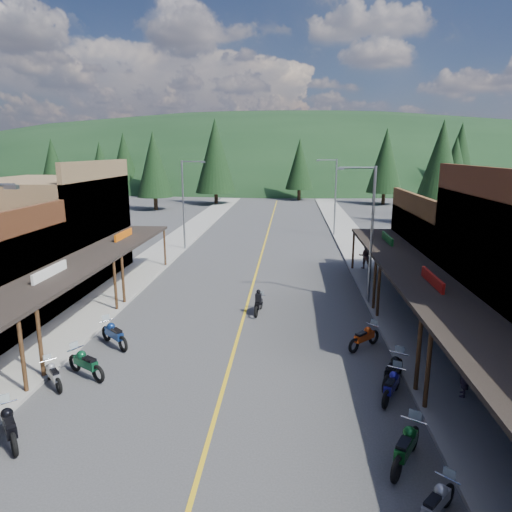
% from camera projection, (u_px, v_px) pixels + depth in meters
% --- Properties ---
extents(ground, '(220.00, 220.00, 0.00)m').
position_uv_depth(ground, '(231.00, 360.00, 19.69)').
color(ground, '#38383A').
rests_on(ground, ground).
extents(centerline, '(0.15, 90.00, 0.01)m').
position_uv_depth(centerline, '(261.00, 256.00, 39.12)').
color(centerline, gold).
rests_on(centerline, ground).
extents(sidewalk_west, '(3.40, 94.00, 0.15)m').
position_uv_depth(sidewalk_west, '(162.00, 254.00, 39.73)').
color(sidewalk_west, gray).
rests_on(sidewalk_west, ground).
extents(sidewalk_east, '(3.40, 94.00, 0.15)m').
position_uv_depth(sidewalk_east, '(364.00, 257.00, 38.47)').
color(sidewalk_east, gray).
rests_on(sidewalk_east, ground).
extents(shop_west_3, '(10.90, 10.20, 8.20)m').
position_uv_depth(shop_west_3, '(50.00, 231.00, 30.88)').
color(shop_west_3, brown).
rests_on(shop_west_3, ground).
extents(shop_east_3, '(10.90, 10.20, 6.20)m').
position_uv_depth(shop_east_3, '(467.00, 252.00, 29.09)').
color(shop_east_3, '#4C2D16').
rests_on(shop_east_3, ground).
extents(streetlight_1, '(2.16, 0.18, 8.00)m').
position_uv_depth(streetlight_1, '(185.00, 201.00, 40.56)').
color(streetlight_1, gray).
rests_on(streetlight_1, ground).
extents(streetlight_2, '(2.16, 0.18, 8.00)m').
position_uv_depth(streetlight_2, '(369.00, 229.00, 25.95)').
color(streetlight_2, gray).
rests_on(streetlight_2, ground).
extents(streetlight_3, '(2.16, 0.18, 8.00)m').
position_uv_depth(streetlight_3, '(334.00, 194.00, 47.32)').
color(streetlight_3, gray).
rests_on(streetlight_3, ground).
extents(ridge_hill, '(310.00, 140.00, 60.00)m').
position_uv_depth(ridge_hill, '(283.00, 178.00, 150.85)').
color(ridge_hill, black).
rests_on(ridge_hill, ground).
extents(pine_0, '(5.04, 5.04, 11.00)m').
position_uv_depth(pine_0, '(53.00, 164.00, 81.38)').
color(pine_0, black).
rests_on(pine_0, ground).
extents(pine_1, '(5.88, 5.88, 12.50)m').
position_uv_depth(pine_1, '(154.00, 159.00, 87.82)').
color(pine_1, black).
rests_on(pine_1, ground).
extents(pine_2, '(6.72, 6.72, 14.00)m').
position_uv_depth(pine_2, '(215.00, 156.00, 74.97)').
color(pine_2, black).
rests_on(pine_2, ground).
extents(pine_3, '(5.04, 5.04, 11.00)m').
position_uv_depth(pine_3, '(300.00, 164.00, 82.06)').
color(pine_3, black).
rests_on(pine_3, ground).
extents(pine_4, '(5.88, 5.88, 12.50)m').
position_uv_depth(pine_4, '(386.00, 161.00, 75.04)').
color(pine_4, black).
rests_on(pine_4, ground).
extents(pine_5, '(6.72, 6.72, 14.00)m').
position_uv_depth(pine_5, '(460.00, 155.00, 85.36)').
color(pine_5, black).
rests_on(pine_5, ground).
extents(pine_7, '(5.88, 5.88, 12.50)m').
position_uv_depth(pine_7, '(124.00, 159.00, 94.23)').
color(pine_7, black).
rests_on(pine_7, ground).
extents(pine_8, '(4.48, 4.48, 10.00)m').
position_uv_depth(pine_8, '(101.00, 173.00, 58.81)').
color(pine_8, black).
rests_on(pine_8, ground).
extents(pine_9, '(4.93, 4.93, 10.80)m').
position_uv_depth(pine_9, '(454.00, 170.00, 60.22)').
color(pine_9, black).
rests_on(pine_9, ground).
extents(pine_10, '(5.38, 5.38, 11.60)m').
position_uv_depth(pine_10, '(154.00, 165.00, 68.05)').
color(pine_10, black).
rests_on(pine_10, ground).
extents(pine_11, '(5.82, 5.82, 12.40)m').
position_uv_depth(pine_11, '(441.00, 165.00, 53.53)').
color(pine_11, black).
rests_on(pine_11, ground).
extents(bike_west_5, '(1.98, 2.16, 1.26)m').
position_uv_depth(bike_west_5, '(9.00, 424.00, 13.98)').
color(bike_west_5, black).
rests_on(bike_west_5, ground).
extents(bike_west_6, '(1.73, 1.78, 1.06)m').
position_uv_depth(bike_west_6, '(53.00, 374.00, 17.37)').
color(bike_west_6, gray).
rests_on(bike_west_6, ground).
extents(bike_west_7, '(2.28, 1.81, 1.27)m').
position_uv_depth(bike_west_7, '(86.00, 362.00, 18.07)').
color(bike_west_7, '#0E4729').
rests_on(bike_west_7, ground).
extents(bike_west_8, '(2.20, 2.09, 1.30)m').
position_uv_depth(bike_west_8, '(114.00, 333.00, 20.92)').
color(bike_west_8, navy).
rests_on(bike_west_8, ground).
extents(bike_east_4, '(1.75, 1.86, 1.10)m').
position_uv_depth(bike_east_4, '(436.00, 502.00, 10.99)').
color(bike_east_4, '#95959A').
rests_on(bike_east_4, ground).
extents(bike_east_5, '(1.81, 2.38, 1.32)m').
position_uv_depth(bike_east_5, '(406.00, 445.00, 12.96)').
color(bike_east_5, '#0E4719').
rests_on(bike_east_5, ground).
extents(bike_east_6, '(1.54, 2.15, 1.18)m').
position_uv_depth(bike_east_6, '(392.00, 384.00, 16.47)').
color(bike_east_6, navy).
rests_on(bike_east_6, ground).
extents(bike_east_7, '(1.74, 2.33, 1.28)m').
position_uv_depth(bike_east_7, '(393.00, 369.00, 17.47)').
color(bike_east_7, black).
rests_on(bike_east_7, ground).
extents(bike_east_8, '(1.97, 1.96, 1.19)m').
position_uv_depth(bike_east_8, '(364.00, 336.00, 20.71)').
color(bike_east_8, '#C93F0E').
rests_on(bike_east_8, ground).
extents(rider_on_bike, '(0.87, 1.97, 1.45)m').
position_uv_depth(rider_on_bike, '(259.00, 303.00, 25.18)').
color(rider_on_bike, black).
rests_on(rider_on_bike, ground).
extents(pedestrian_east_a, '(0.63, 0.76, 1.80)m').
position_uv_depth(pedestrian_east_a, '(465.00, 373.00, 16.35)').
color(pedestrian_east_a, '#2B2233').
rests_on(pedestrian_east_a, sidewalk_east).
extents(pedestrian_east_b, '(0.95, 0.58, 1.91)m').
position_uv_depth(pedestrian_east_b, '(365.00, 256.00, 34.28)').
color(pedestrian_east_b, brown).
rests_on(pedestrian_east_b, sidewalk_east).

